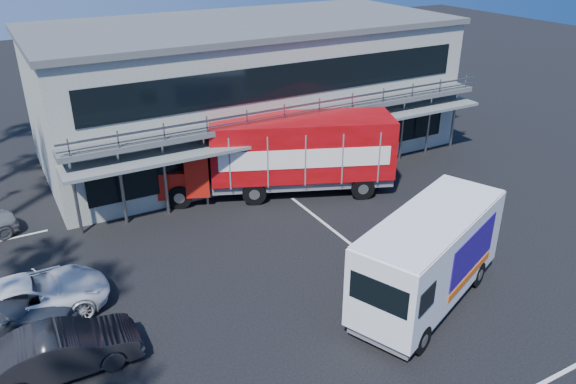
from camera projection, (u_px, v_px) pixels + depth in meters
ground at (354, 298)px, 19.77m from camera, size 120.00×120.00×0.00m
building at (247, 88)px, 31.31m from camera, size 22.40×12.00×7.30m
red_truck at (285, 153)px, 26.74m from camera, size 11.32×6.67×3.77m
white_van at (429, 257)px, 18.83m from camera, size 7.25×4.83×3.36m
parked_car_b at (62, 351)px, 16.24m from camera, size 4.43×1.62×1.45m
parked_car_c at (27, 299)px, 18.50m from camera, size 5.28×2.52×1.45m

